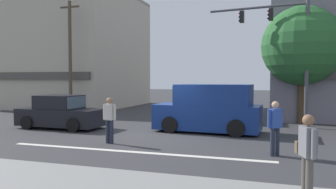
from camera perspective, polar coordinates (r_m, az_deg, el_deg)
name	(u,v)px	position (r m, az deg, el deg)	size (l,w,h in m)	color
ground_plane	(165,134)	(13.97, -0.51, -6.96)	(120.00, 120.00, 0.00)	#333335
lane_marking_stripe	(131,152)	(10.76, -6.38, -9.87)	(9.00, 0.24, 0.01)	silver
building_left_block	(68,51)	(30.51, -17.07, 7.21)	(11.52, 10.93, 9.65)	#B7AD99
street_tree	(302,46)	(18.57, 22.27, 7.82)	(4.13, 4.13, 6.14)	#4C3823
utility_pole_near_left	(70,56)	(22.88, -16.67, 6.49)	(1.40, 0.22, 7.52)	brown
traffic_light_mast	(286,42)	(17.19, 19.79, 8.65)	(4.86, 0.78, 6.20)	#47474C
sedan_crossing_leftbound	(61,113)	(16.46, -18.15, -3.14)	(4.15, 1.97, 1.58)	black
sedan_approaching_near	(229,103)	(22.59, 10.65, -1.51)	(2.01, 4.17, 1.58)	#B7B29E
van_crossing_center	(209,109)	(14.61, 7.21, -2.58)	(4.71, 2.27, 2.11)	navy
pedestrian_foreground_with_bag	(307,152)	(6.89, 23.09, -9.14)	(0.38, 0.69, 1.67)	#4C4742
pedestrian_mid_crossing	(109,117)	(12.09, -10.15, -3.96)	(0.56, 0.28, 1.67)	#232838
pedestrian_far_side	(275,125)	(10.50, 18.14, -5.05)	(0.45, 0.41, 1.67)	#232838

